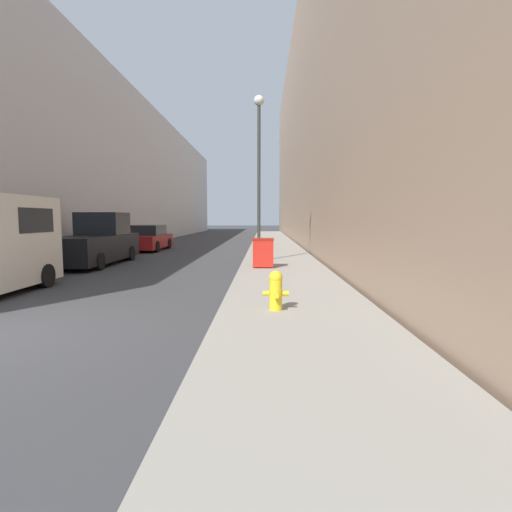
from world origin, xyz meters
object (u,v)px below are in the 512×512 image
trash_bin (263,252)px  parked_sedan_near (148,239)px  lamppost (259,160)px  pickup_truck (96,243)px  fire_hydrant (276,289)px

trash_bin → parked_sedan_near: bearing=126.4°
lamppost → parked_sedan_near: lamppost is taller
pickup_truck → trash_bin: bearing=-16.5°
fire_hydrant → pickup_truck: 11.11m
fire_hydrant → parked_sedan_near: (-7.03, 15.76, 0.16)m
lamppost → pickup_truck: (-6.61, -0.08, -3.28)m
lamppost → fire_hydrant: bearing=-87.1°
trash_bin → lamppost: size_ratio=0.16×
trash_bin → pickup_truck: (-6.79, 2.02, 0.20)m
trash_bin → lamppost: (-0.18, 2.09, 3.49)m
fire_hydrant → lamppost: size_ratio=0.11×
fire_hydrant → trash_bin: bearing=92.2°
trash_bin → lamppost: bearing=94.9°
lamppost → pickup_truck: bearing=-179.4°
fire_hydrant → pickup_truck: size_ratio=0.14×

